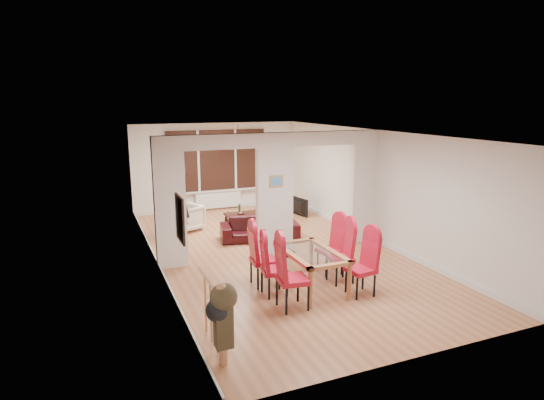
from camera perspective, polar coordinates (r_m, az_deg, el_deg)
floor at (r=9.95m, az=0.31°, el=-6.65°), size 5.00×9.00×0.01m
room_walls at (r=9.60m, az=0.32°, el=0.70°), size 5.00×9.00×2.60m
divider_wall at (r=9.60m, az=0.32°, el=0.70°), size 5.00×0.18×2.60m
bay_window_blinds at (r=13.72m, az=-6.91°, el=4.98°), size 3.00×0.08×1.80m
radiator at (r=13.88m, az=-6.74°, el=0.05°), size 1.40×0.08×0.50m
pendant_light at (r=12.65m, az=-4.26°, el=7.38°), size 0.36×0.36×0.36m
stair_newel at (r=6.25m, az=-7.57°, el=-13.24°), size 0.40×1.20×1.10m
wall_poster at (r=6.59m, az=-11.49°, el=-2.31°), size 0.04×0.52×0.67m
pillar_photo at (r=9.46m, az=0.55°, el=2.37°), size 0.30×0.03×0.25m
dining_table at (r=8.06m, az=4.89°, el=-8.76°), size 0.82×1.46×0.68m
dining_chair_la at (r=7.24m, az=2.60°, el=-9.28°), size 0.51×0.51×1.14m
dining_chair_lb at (r=7.74m, az=0.30°, el=-8.28°), size 0.47×0.47×1.02m
dining_chair_lc at (r=8.13m, az=-1.06°, el=-7.04°), size 0.46×0.46×1.08m
dining_chair_ra at (r=7.87m, az=11.09°, el=-8.02°), size 0.48×0.48×1.06m
dining_chair_rb at (r=8.34m, az=8.59°, el=-6.72°), size 0.50×0.50×1.07m
dining_chair_rc at (r=8.75m, az=7.30°, el=-5.86°), size 0.49×0.49×1.04m
sofa at (r=10.85m, az=-1.57°, el=-3.54°), size 1.95×1.06×0.54m
armchair at (r=11.75m, az=-10.76°, el=-2.19°), size 0.94×0.95×0.66m
person at (r=11.15m, az=-11.51°, el=-0.20°), size 0.68×0.50×1.73m
television at (r=13.11m, az=2.96°, el=-0.80°), size 0.91×0.27×0.52m
coffee_table at (r=12.45m, az=-3.47°, el=-2.18°), size 1.09×0.63×0.24m
bottle at (r=12.41m, az=-4.11°, el=-1.07°), size 0.06×0.06×0.25m
bowl at (r=12.28m, az=-3.95°, el=-1.70°), size 0.20×0.20×0.05m
shoes at (r=9.78m, az=1.97°, el=-6.68°), size 0.24×0.26×0.10m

